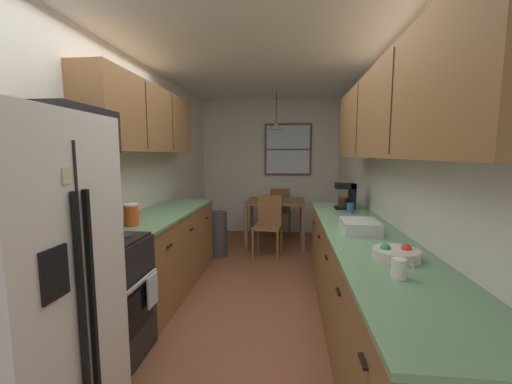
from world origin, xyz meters
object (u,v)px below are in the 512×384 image
Objects in this scene: dining_chair_far at (279,209)px; dish_rack at (360,227)px; dining_chair_near at (268,223)px; fruit_bowl at (396,253)px; coffee_maker at (348,196)px; dining_table at (276,207)px; trash_bin at (217,234)px; microwave_over_range at (71,130)px; mug_by_coffeemaker at (350,208)px; storage_canister at (131,215)px; mug_spare at (399,269)px; refrigerator at (14,292)px; stove_range at (97,301)px.

dish_rack is at bearing -77.31° from dining_chair_far.
dining_chair_near is 3.29× the size of fruit_bowl.
dining_table is at bearing 119.31° from coffee_maker.
trash_bin is at bearing 129.58° from dish_rack.
microwave_over_range is 2.88m from trash_bin.
dining_chair_far is (0.12, 1.24, 0.00)m from dining_chair_near.
microwave_over_range reaches higher than coffee_maker.
mug_by_coffeemaker is at bearing -52.11° from dining_chair_near.
mug_spare is at bearing -27.05° from storage_canister.
dining_chair_far is (1.31, 3.85, -1.19)m from microwave_over_range.
dining_chair_far is 8.20× the size of mug_by_coffeemaker.
refrigerator is at bearing -163.38° from fruit_bowl.
dish_rack is (0.01, 0.95, -0.00)m from mug_spare.
mug_by_coffeemaker is at bearing 46.55° from refrigerator.
dining_chair_near is 1.25m from dining_chair_far.
stove_range is at bearing 167.39° from mug_spare.
microwave_over_range reaches higher than mug_by_coffeemaker.
mug_spare is (1.95, -0.99, -0.05)m from storage_canister.
dining_table is 3.52× the size of fruit_bowl.
mug_spare is at bearing -80.15° from dining_chair_far.
dining_chair_near is at bearing 73.01° from refrigerator.
fruit_bowl is at bearing -3.49° from stove_range.
dining_table is 2.08m from mug_by_coffeemaker.
refrigerator is 1.92× the size of dining_chair_near.
microwave_over_range is at bearing -114.36° from dining_chair_near.
fruit_bowl is (0.08, 0.31, -0.02)m from mug_spare.
stove_range is at bearing -89.43° from storage_canister.
dining_table is 1.16m from trash_bin.
dining_chair_near is at bearing 65.64° from microwave_over_range.
coffee_maker reaches higher than dining_chair_near.
refrigerator is 6.31× the size of fruit_bowl.
dish_rack is (-0.08, 0.64, 0.01)m from fruit_bowl.
trash_bin is (0.24, 3.22, -0.53)m from refrigerator.
mug_spare is at bearing 8.37° from refrigerator.
mug_by_coffeemaker is (1.74, -1.13, 0.62)m from trash_bin.
dining_chair_near is at bearing 67.74° from stove_range.
trash_bin is 3.43m from mug_spare.
mug_by_coffeemaker is 1.50m from fruit_bowl.
fruit_bowl is at bearing -90.74° from coffee_maker.
dining_chair_near is at bearing 112.63° from dish_rack.
microwave_over_range reaches higher than dining_chair_near.
coffee_maker is at bearing 85.01° from dish_rack.
mug_spare is (0.87, -3.05, 0.45)m from dining_chair_near.
coffee_maker reaches higher than stove_range.
mug_spare is 0.41× the size of fruit_bowl.
refrigerator is 4.72m from dining_chair_far.
mug_by_coffeemaker reaches higher than dining_chair_far.
storage_canister is (-1.08, -2.06, 0.50)m from dining_chair_near.
dining_chair_near is (1.02, 3.33, -0.36)m from refrigerator.
mug_by_coffeemaker is (1.98, 2.09, 0.09)m from refrigerator.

